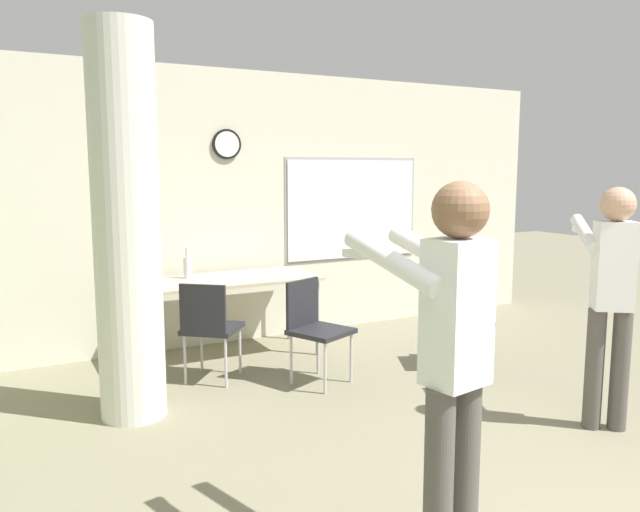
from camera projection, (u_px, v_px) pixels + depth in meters
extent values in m
cube|color=beige|center=(227.00, 208.00, 6.44)|extent=(8.00, 0.12, 2.80)
cylinder|color=black|center=(227.00, 144.00, 6.28)|extent=(0.30, 0.03, 0.30)
cylinder|color=white|center=(227.00, 144.00, 6.26)|extent=(0.26, 0.01, 0.25)
cube|color=#99999E|center=(352.00, 209.00, 7.08)|extent=(1.69, 0.01, 1.16)
cube|color=white|center=(353.00, 209.00, 7.07)|extent=(1.63, 0.02, 1.10)
cylinder|color=silver|center=(127.00, 226.00, 4.41)|extent=(0.47, 0.47, 2.80)
cube|color=beige|center=(231.00, 279.00, 5.93)|extent=(1.63, 0.77, 0.03)
cylinder|color=gray|center=(162.00, 337.00, 5.34)|extent=(0.04, 0.04, 0.74)
cylinder|color=gray|center=(317.00, 317.00, 6.05)|extent=(0.04, 0.04, 0.74)
cylinder|color=gray|center=(145.00, 321.00, 5.92)|extent=(0.04, 0.04, 0.74)
cylinder|color=gray|center=(289.00, 305.00, 6.62)|extent=(0.04, 0.04, 0.74)
cylinder|color=silver|center=(188.00, 268.00, 5.89)|extent=(0.08, 0.08, 0.20)
cylinder|color=silver|center=(187.00, 253.00, 5.87)|extent=(0.03, 0.03, 0.09)
cube|color=#232328|center=(321.00, 332.00, 5.22)|extent=(0.58, 0.58, 0.04)
cube|color=#232328|center=(302.00, 303.00, 5.32)|extent=(0.37, 0.19, 0.40)
cylinder|color=#B7B7BC|center=(325.00, 368.00, 5.01)|extent=(0.02, 0.02, 0.43)
cylinder|color=#B7B7BC|center=(351.00, 358.00, 5.28)|extent=(0.02, 0.02, 0.43)
cylinder|color=#B7B7BC|center=(291.00, 360.00, 5.23)|extent=(0.02, 0.02, 0.43)
cylinder|color=#B7B7BC|center=(318.00, 350.00, 5.51)|extent=(0.02, 0.02, 0.43)
cube|color=#232328|center=(464.00, 319.00, 5.68)|extent=(0.59, 0.59, 0.04)
cube|color=#232328|center=(487.00, 295.00, 5.66)|extent=(0.20, 0.37, 0.40)
cylinder|color=#B7B7BC|center=(439.00, 339.00, 5.88)|extent=(0.02, 0.02, 0.43)
cylinder|color=#B7B7BC|center=(449.00, 349.00, 5.52)|extent=(0.02, 0.02, 0.43)
cylinder|color=#B7B7BC|center=(477.00, 338.00, 5.90)|extent=(0.02, 0.02, 0.43)
cylinder|color=#B7B7BC|center=(489.00, 349.00, 5.54)|extent=(0.02, 0.02, 0.43)
cube|color=#232328|center=(213.00, 328.00, 5.33)|extent=(0.62, 0.62, 0.04)
cube|color=#232328|center=(203.00, 308.00, 5.10)|extent=(0.32, 0.28, 0.40)
cylinder|color=#B7B7BC|center=(240.00, 350.00, 5.50)|extent=(0.02, 0.02, 0.43)
cylinder|color=#B7B7BC|center=(202.00, 348.00, 5.57)|extent=(0.02, 0.02, 0.43)
cylinder|color=#B7B7BC|center=(226.00, 362.00, 5.15)|extent=(0.02, 0.02, 0.43)
cylinder|color=#B7B7BC|center=(185.00, 360.00, 5.22)|extent=(0.02, 0.02, 0.43)
cylinder|color=#514C47|center=(620.00, 370.00, 4.30)|extent=(0.12, 0.12, 0.85)
cylinder|color=#514C47|center=(594.00, 369.00, 4.32)|extent=(0.12, 0.12, 0.85)
cube|color=white|center=(614.00, 266.00, 4.21)|extent=(0.32, 0.30, 0.60)
sphere|color=tan|center=(618.00, 204.00, 4.15)|extent=(0.23, 0.23, 0.23)
cylinder|color=white|center=(626.00, 234.00, 4.40)|extent=(0.39, 0.48, 0.24)
cylinder|color=white|center=(585.00, 233.00, 4.44)|extent=(0.39, 0.48, 0.24)
cube|color=white|center=(576.00, 229.00, 4.68)|extent=(0.11, 0.13, 0.04)
cylinder|color=#514C47|center=(465.00, 475.00, 2.79)|extent=(0.13, 0.13, 0.89)
cylinder|color=#514C47|center=(438.00, 487.00, 2.68)|extent=(0.13, 0.13, 0.89)
cube|color=white|center=(457.00, 312.00, 2.63)|extent=(0.29, 0.24, 0.63)
sphere|color=brown|center=(460.00, 210.00, 2.57)|extent=(0.24, 0.24, 0.24)
cylinder|color=white|center=(436.00, 256.00, 2.89)|extent=(0.19, 0.56, 0.25)
cylinder|color=white|center=(392.00, 261.00, 2.71)|extent=(0.19, 0.56, 0.25)
cube|color=white|center=(354.00, 254.00, 2.91)|extent=(0.06, 0.13, 0.04)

